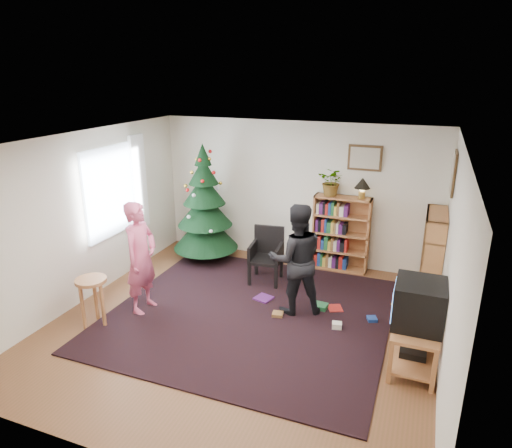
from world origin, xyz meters
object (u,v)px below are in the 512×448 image
(picture_right, at_px, (454,173))
(bookshelf_right, at_px, (432,253))
(armchair, at_px, (268,253))
(stool, at_px, (92,289))
(christmas_tree, at_px, (205,213))
(person_standing, at_px, (141,258))
(person_by_chair, at_px, (296,259))
(tv_stand, at_px, (414,341))
(crt_tv, at_px, (419,304))
(bookshelf_back, at_px, (341,233))
(picture_back, at_px, (365,158))
(potted_plant, at_px, (332,182))
(table_lamp, at_px, (362,185))

(picture_right, relative_size, bookshelf_right, 0.46)
(armchair, relative_size, stool, 1.32)
(picture_right, distance_m, christmas_tree, 4.13)
(person_standing, bearing_deg, person_by_chair, -68.90)
(christmas_tree, bearing_deg, picture_right, -2.08)
(christmas_tree, distance_m, bookshelf_right, 3.86)
(tv_stand, relative_size, person_by_chair, 0.57)
(bookshelf_right, bearing_deg, crt_tv, 176.58)
(person_standing, bearing_deg, bookshelf_right, -60.59)
(bookshelf_back, relative_size, crt_tv, 2.18)
(picture_back, xyz_separation_m, person_by_chair, (-0.59, -1.85, -1.14))
(picture_right, distance_m, person_standing, 4.52)
(bookshelf_back, height_order, tv_stand, bookshelf_back)
(picture_back, height_order, potted_plant, picture_back)
(armchair, xyz_separation_m, potted_plant, (0.81, 0.88, 1.06))
(tv_stand, xyz_separation_m, potted_plant, (-1.56, 2.45, 1.22))
(picture_back, height_order, stool, picture_back)
(potted_plant, bearing_deg, person_standing, -131.00)
(bookshelf_right, relative_size, stool, 1.90)
(tv_stand, height_order, crt_tv, crt_tv)
(stool, relative_size, potted_plant, 1.42)
(picture_back, distance_m, potted_plant, 0.65)
(bookshelf_right, bearing_deg, tv_stand, 176.65)
(christmas_tree, height_order, armchair, christmas_tree)
(person_by_chair, bearing_deg, person_standing, -5.93)
(bookshelf_back, distance_m, person_by_chair, 1.75)
(table_lamp, bearing_deg, person_by_chair, -109.20)
(crt_tv, bearing_deg, picture_back, 112.43)
(christmas_tree, bearing_deg, bookshelf_back, 10.63)
(stool, bearing_deg, armchair, 51.66)
(stool, xyz_separation_m, potted_plant, (2.53, 3.06, 1.01))
(table_lamp, bearing_deg, armchair, -146.00)
(tv_stand, height_order, table_lamp, table_lamp)
(armchair, relative_size, person_by_chair, 0.56)
(table_lamp, bearing_deg, picture_right, -24.18)
(picture_back, distance_m, crt_tv, 3.02)
(potted_plant, height_order, table_lamp, potted_plant)
(tv_stand, bearing_deg, crt_tv, 180.00)
(tv_stand, bearing_deg, person_standing, -179.83)
(armchair, height_order, stool, armchair)
(bookshelf_right, distance_m, potted_plant, 1.94)
(crt_tv, height_order, stool, crt_tv)
(tv_stand, xyz_separation_m, armchair, (-2.37, 1.57, 0.16))
(person_by_chair, bearing_deg, picture_right, -175.52)
(potted_plant, bearing_deg, crt_tv, -57.58)
(armchair, xyz_separation_m, table_lamp, (1.31, 0.88, 1.05))
(tv_stand, relative_size, table_lamp, 2.64)
(bookshelf_back, relative_size, person_standing, 0.80)
(bookshelf_back, xyz_separation_m, stool, (-2.73, -3.06, -0.13))
(picture_back, distance_m, bookshelf_right, 1.83)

